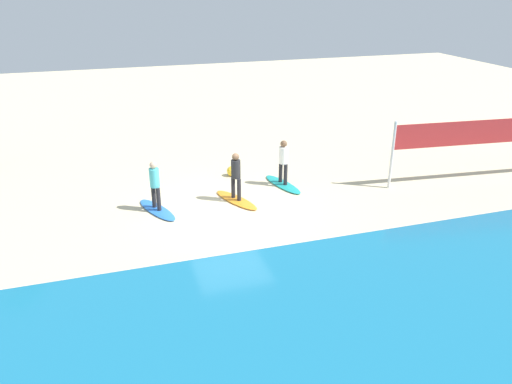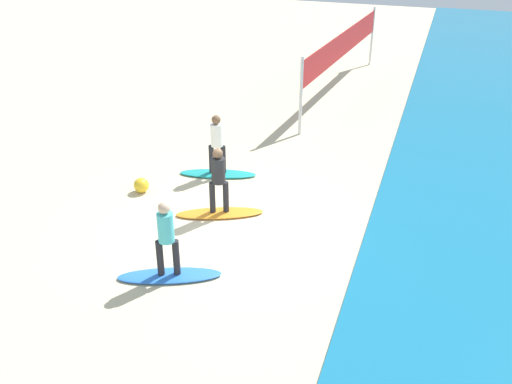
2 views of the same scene
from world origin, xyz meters
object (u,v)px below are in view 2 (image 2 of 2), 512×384
at_px(surfer_orange, 218,176).
at_px(surfboard_blue, 170,276).
at_px(surfboard_teal, 218,174).
at_px(volleyball_net, 343,47).
at_px(surfer_blue, 166,234).
at_px(surfer_teal, 217,140).
at_px(surfboard_orange, 220,213).
at_px(beach_ball, 141,185).

distance_m(surfer_orange, surfboard_blue, 2.87).
distance_m(surfboard_teal, volleyball_net, 8.47).
distance_m(surfboard_blue, surfer_blue, 0.99).
height_order(surfboard_teal, surfer_teal, surfer_teal).
bearing_deg(surfboard_teal, volleyball_net, 63.50).
bearing_deg(volleyball_net, surfer_orange, -5.37).
bearing_deg(surfboard_blue, surfboard_orange, 67.36).
distance_m(surfer_teal, surfboard_blue, 4.88).
bearing_deg(beach_ball, surfboard_orange, 78.79).
height_order(surfboard_blue, surfer_blue, surfer_blue).
bearing_deg(surfer_orange, surfboard_orange, 0.00).
xyz_separation_m(surfboard_teal, volleyball_net, (-8.09, 1.80, 1.74)).
distance_m(surfboard_teal, surfer_teal, 0.99).
bearing_deg(surfboard_blue, surfer_blue, 74.93).
bearing_deg(surfer_teal, surfer_orange, 22.86).
bearing_deg(surfboard_blue, volleyball_net, 63.47).
relative_size(surfboard_orange, volleyball_net, 0.23).
bearing_deg(beach_ball, surfer_orange, 78.79).
height_order(surfboard_teal, surfer_orange, surfer_orange).
distance_m(surfboard_blue, volleyball_net, 12.95).
bearing_deg(surfboard_blue, surfer_teal, 77.79).
bearing_deg(surfer_blue, surfer_teal, -170.02).
height_order(surfer_blue, beach_ball, surfer_blue).
bearing_deg(surfer_blue, volleyball_net, 175.66).
bearing_deg(surfboard_teal, surfer_blue, -93.99).
distance_m(surfboard_orange, surfer_blue, 2.87).
bearing_deg(beach_ball, volleyball_net, 161.12).
height_order(surfboard_teal, surfboard_orange, same).
bearing_deg(surfboard_teal, surfboard_orange, -81.11).
relative_size(surfer_teal, surfer_blue, 1.00).
distance_m(surfer_teal, surfer_blue, 4.78).
relative_size(surfboard_teal, surfboard_blue, 1.00).
height_order(surfboard_teal, surfer_blue, surfer_blue).
relative_size(surfer_teal, volleyball_net, 0.18).
xyz_separation_m(surfboard_teal, surfer_blue, (4.70, 0.83, 0.99)).
relative_size(surfer_orange, surfer_blue, 1.00).
relative_size(surfboard_blue, volleyball_net, 0.23).
bearing_deg(volleyball_net, surfer_teal, -12.53).
relative_size(surfer_teal, surfboard_orange, 0.78).
bearing_deg(surfer_orange, surfer_teal, -157.14).
distance_m(surfboard_orange, surfer_orange, 0.99).
height_order(surfboard_orange, surfboard_blue, same).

